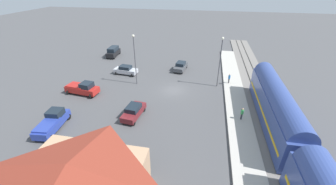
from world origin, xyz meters
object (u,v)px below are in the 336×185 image
pickup_red (83,88)px  sedan_maroon (134,111)px  light_pole_near_platform (220,57)px  pedestrian_waiting_far (229,78)px  sedan_silver (126,70)px  suv_black (113,52)px  passenger_train (303,160)px  light_pole_lot_center (135,55)px  sedan_charcoal (181,66)px  pickup_blue (52,122)px  pedestrian_on_platform (242,113)px

pickup_red → sedan_maroon: size_ratio=1.20×
pickup_red → light_pole_near_platform: size_ratio=0.65×
pedestrian_waiting_far → sedan_silver: size_ratio=0.37×
pickup_red → suv_black: bearing=-81.1°
passenger_train → sedan_maroon: 19.54m
passenger_train → pedestrian_waiting_far: bearing=-76.4°
pickup_red → light_pole_lot_center: light_pole_lot_center is taller
suv_black → sedan_charcoal: size_ratio=1.06×
passenger_train → pickup_blue: (27.14, -2.78, -1.83)m
pedestrian_waiting_far → suv_black: size_ratio=0.34×
suv_black → light_pole_near_platform: bearing=154.8°
sedan_maroon → light_pole_near_platform: (-11.27, -11.54, 4.47)m
pedestrian_on_platform → light_pole_lot_center: bearing=-25.2°
sedan_maroon → light_pole_near_platform: 16.74m
sedan_charcoal → pedestrian_waiting_far: bearing=152.0°
pickup_red → suv_black: suv_black is taller
pedestrian_on_platform → light_pole_lot_center: size_ratio=0.19×
pedestrian_on_platform → sedan_charcoal: pedestrian_on_platform is taller
sedan_charcoal → light_pole_lot_center: (6.88, 7.68, 4.55)m
pedestrian_on_platform → pedestrian_waiting_far: 10.86m
sedan_maroon → light_pole_lot_center: light_pole_lot_center is taller
passenger_train → pedestrian_on_platform: bearing=-66.8°
pedestrian_on_platform → sedan_silver: 23.67m
passenger_train → pedestrian_on_platform: (3.81, -8.89, -1.58)m
suv_black → pickup_blue: size_ratio=0.90×
pickup_blue → sedan_maroon: bearing=-154.2°
pedestrian_waiting_far → pickup_red: bearing=18.8°
sedan_charcoal → suv_black: bearing=-18.0°
pedestrian_on_platform → suv_black: bearing=-37.9°
passenger_train → sedan_silver: (24.38, -20.60, -1.98)m
pickup_red → light_pole_lot_center: 10.09m
passenger_train → pedestrian_waiting_far: 20.35m
pickup_red → pedestrian_waiting_far: bearing=-161.2°
pedestrian_on_platform → light_pole_lot_center: light_pole_lot_center is taller
suv_black → light_pole_lot_center: bearing=127.8°
passenger_train → pickup_red: 30.71m
pedestrian_waiting_far → sedan_charcoal: bearing=-28.0°
passenger_train → light_pole_lot_center: 27.06m
pedestrian_waiting_far → pickup_red: size_ratio=0.31×
pickup_blue → light_pole_near_platform: (-20.34, -15.92, 4.32)m
pedestrian_waiting_far → light_pole_lot_center: light_pole_lot_center is taller
sedan_silver → sedan_charcoal: bearing=-158.7°
pickup_blue → sedan_charcoal: 25.48m
light_pole_lot_center → sedan_silver: bearing=-46.6°
sedan_charcoal → light_pole_near_platform: size_ratio=0.55×
sedan_maroon → light_pole_lot_center: size_ratio=0.53×
passenger_train → sedan_charcoal: bearing=-60.3°
passenger_train → sedan_maroon: passenger_train is taller
pickup_blue → sedan_silver: bearing=-98.8°
pickup_blue → light_pole_near_platform: 26.19m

